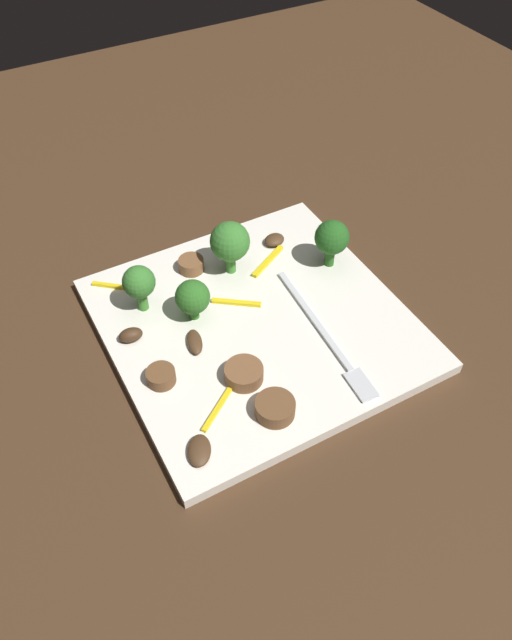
# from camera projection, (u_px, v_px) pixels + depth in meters

# --- Properties ---
(ground_plane) EXTENTS (1.40, 1.40, 0.00)m
(ground_plane) POSITION_uv_depth(u_px,v_px,m) (256.00, 328.00, 0.62)
(ground_plane) COLOR #422B19
(plate) EXTENTS (0.29, 0.29, 0.01)m
(plate) POSITION_uv_depth(u_px,v_px,m) (256.00, 324.00, 0.62)
(plate) COLOR white
(plate) RESTS_ON ground_plane
(fork) EXTENTS (0.18, 0.02, 0.00)m
(fork) POSITION_uv_depth(u_px,v_px,m) (329.00, 341.00, 0.59)
(fork) COLOR silver
(fork) RESTS_ON plate
(broccoli_floret_0) EXTENTS (0.04, 0.04, 0.06)m
(broccoli_floret_0) POSITION_uv_depth(u_px,v_px,m) (230.00, 242.00, 0.63)
(broccoli_floret_0) COLOR #408630
(broccoli_floret_0) RESTS_ON plate
(broccoli_floret_1) EXTENTS (0.03, 0.03, 0.05)m
(broccoli_floret_1) POSITION_uv_depth(u_px,v_px,m) (139.00, 283.00, 0.60)
(broccoli_floret_1) COLOR #408630
(broccoli_floret_1) RESTS_ON plate
(broccoli_floret_2) EXTENTS (0.04, 0.04, 0.06)m
(broccoli_floret_2) POSITION_uv_depth(u_px,v_px,m) (332.00, 238.00, 0.64)
(broccoli_floret_2) COLOR #296420
(broccoli_floret_2) RESTS_ON plate
(broccoli_floret_3) EXTENTS (0.03, 0.03, 0.05)m
(broccoli_floret_3) POSITION_uv_depth(u_px,v_px,m) (193.00, 298.00, 0.60)
(broccoli_floret_3) COLOR #347525
(broccoli_floret_3) RESTS_ON plate
(sausage_slice_0) EXTENTS (0.04, 0.04, 0.01)m
(sausage_slice_0) POSITION_uv_depth(u_px,v_px,m) (191.00, 265.00, 0.66)
(sausage_slice_0) COLOR brown
(sausage_slice_0) RESTS_ON plate
(sausage_slice_1) EXTENTS (0.04, 0.04, 0.01)m
(sausage_slice_1) POSITION_uv_depth(u_px,v_px,m) (244.00, 374.00, 0.56)
(sausage_slice_1) COLOR brown
(sausage_slice_1) RESTS_ON plate
(sausage_slice_2) EXTENTS (0.05, 0.05, 0.01)m
(sausage_slice_2) POSITION_uv_depth(u_px,v_px,m) (275.00, 408.00, 0.53)
(sausage_slice_2) COLOR brown
(sausage_slice_2) RESTS_ON plate
(sausage_slice_3) EXTENTS (0.03, 0.03, 0.01)m
(sausage_slice_3) POSITION_uv_depth(u_px,v_px,m) (161.00, 376.00, 0.56)
(sausage_slice_3) COLOR brown
(sausage_slice_3) RESTS_ON plate
(mushroom_0) EXTENTS (0.04, 0.03, 0.01)m
(mushroom_0) POSITION_uv_depth(u_px,v_px,m) (199.00, 450.00, 0.51)
(mushroom_0) COLOR #4C331E
(mushroom_0) RESTS_ON plate
(mushroom_1) EXTENTS (0.02, 0.03, 0.01)m
(mushroom_1) POSITION_uv_depth(u_px,v_px,m) (131.00, 335.00, 0.59)
(mushroom_1) COLOR #422B19
(mushroom_1) RESTS_ON plate
(mushroom_2) EXTENTS (0.03, 0.02, 0.01)m
(mushroom_2) POSITION_uv_depth(u_px,v_px,m) (196.00, 344.00, 0.59)
(mushroom_2) COLOR #4C331E
(mushroom_2) RESTS_ON plate
(mushroom_3) EXTENTS (0.02, 0.03, 0.01)m
(mushroom_3) POSITION_uv_depth(u_px,v_px,m) (274.00, 240.00, 0.69)
(mushroom_3) COLOR #4C331E
(mushroom_3) RESTS_ON plate
(mushroom_4) EXTENTS (0.03, 0.03, 0.01)m
(mushroom_4) POSITION_uv_depth(u_px,v_px,m) (223.00, 244.00, 0.68)
(mushroom_4) COLOR #422B19
(mushroom_4) RESTS_ON plate
(pepper_strip_0) EXTENTS (0.04, 0.04, 0.00)m
(pepper_strip_0) POSITION_uv_depth(u_px,v_px,m) (116.00, 287.00, 0.64)
(pepper_strip_0) COLOR yellow
(pepper_strip_0) RESTS_ON plate
(pepper_strip_1) EXTENTS (0.03, 0.05, 0.00)m
(pepper_strip_1) POSITION_uv_depth(u_px,v_px,m) (268.00, 261.00, 0.67)
(pepper_strip_1) COLOR yellow
(pepper_strip_1) RESTS_ON plate
(pepper_strip_2) EXTENTS (0.03, 0.04, 0.00)m
(pepper_strip_2) POSITION_uv_depth(u_px,v_px,m) (236.00, 303.00, 0.63)
(pepper_strip_2) COLOR yellow
(pepper_strip_2) RESTS_ON plate
(pepper_strip_3) EXTENTS (0.03, 0.04, 0.00)m
(pepper_strip_3) POSITION_uv_depth(u_px,v_px,m) (217.00, 410.00, 0.54)
(pepper_strip_3) COLOR yellow
(pepper_strip_3) RESTS_ON plate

